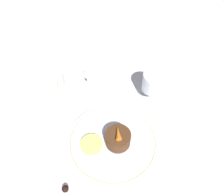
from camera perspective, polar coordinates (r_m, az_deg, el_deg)
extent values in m
plane|color=white|center=(0.70, -0.05, -8.74)|extent=(3.00, 3.00, 0.00)
cylinder|color=white|center=(0.67, 0.21, -11.26)|extent=(0.28, 0.28, 0.01)
torus|color=tan|center=(0.67, 0.21, -11.04)|extent=(0.26, 0.26, 0.00)
cylinder|color=white|center=(0.83, -9.82, 3.97)|extent=(0.14, 0.14, 0.01)
torus|color=tan|center=(0.83, -9.85, 4.15)|extent=(0.13, 0.13, 0.00)
cylinder|color=white|center=(0.81, -10.05, 5.90)|extent=(0.08, 0.08, 0.07)
cylinder|color=#9E7A4C|center=(0.80, -10.10, 6.13)|extent=(0.07, 0.07, 0.05)
torus|color=white|center=(0.78, -7.11, 4.98)|extent=(0.03, 0.01, 0.04)
cube|color=silver|center=(0.80, -8.94, 2.48)|extent=(0.06, 0.07, 0.00)
ellipsoid|color=silver|center=(0.81, -5.30, 3.62)|extent=(0.03, 0.03, 0.00)
cylinder|color=silver|center=(0.79, 10.11, 0.52)|extent=(0.06, 0.06, 0.01)
cylinder|color=silver|center=(0.78, 10.34, 1.58)|extent=(0.01, 0.01, 0.04)
cylinder|color=silver|center=(0.74, 10.89, 4.20)|extent=(0.08, 0.08, 0.06)
cylinder|color=maroon|center=(0.75, 10.75, 3.55)|extent=(0.07, 0.07, 0.03)
cube|color=silver|center=(0.73, -13.26, -6.66)|extent=(0.01, 0.13, 0.01)
cube|color=silver|center=(0.77, -9.25, -1.60)|extent=(0.02, 0.05, 0.01)
cylinder|color=#4C2D19|center=(0.65, 1.57, -10.53)|extent=(0.07, 0.07, 0.04)
cone|color=orange|center=(0.62, 1.63, -9.17)|extent=(0.04, 0.04, 0.02)
cylinder|color=#EFE075|center=(0.66, -5.36, -11.93)|extent=(0.07, 0.07, 0.01)
sphere|color=black|center=(0.63, -12.13, -22.18)|extent=(0.02, 0.02, 0.02)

